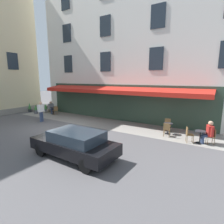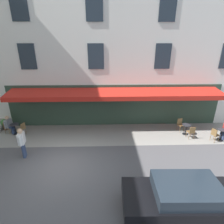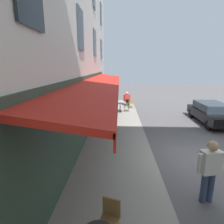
{
  "view_description": "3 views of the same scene",
  "coord_description": "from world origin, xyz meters",
  "px_view_note": "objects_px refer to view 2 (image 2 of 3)",
  "views": [
    {
      "loc": [
        -10.83,
        8.59,
        3.71
      ],
      "look_at": [
        -3.18,
        -3.67,
        0.96
      ],
      "focal_mm": 28.15,
      "sensor_mm": 36.0,
      "label": 1
    },
    {
      "loc": [
        -2.4,
        7.67,
        6.07
      ],
      "look_at": [
        -2.75,
        -3.84,
        1.51
      ],
      "focal_mm": 28.02,
      "sensor_mm": 36.0,
      "label": 2
    },
    {
      "loc": [
        6.77,
        -3.26,
        3.62
      ],
      "look_at": [
        -2.48,
        -3.64,
        1.34
      ],
      "focal_mm": 29.33,
      "sensor_mm": 36.0,
      "label": 3
    }
  ],
  "objects_px": {
    "cafe_chair_wicker_corner_left": "(191,131)",
    "seated_patron_in_grey": "(9,124)",
    "cafe_table_near_entrance": "(15,128)",
    "cafe_table_streetside": "(186,128)",
    "cafe_table_mid_terrace": "(222,133)",
    "cafe_chair_wicker_near_door": "(215,134)",
    "parked_car_black": "(182,197)",
    "cafe_chair_wicker_corner_right": "(180,124)",
    "walking_pedestrian_in_white": "(22,141)",
    "potted_plant_mid_terrace": "(5,123)",
    "cafe_chair_wicker_under_awning": "(22,128)",
    "cafe_chair_wicker_back_row": "(7,126)"
  },
  "relations": [
    {
      "from": "cafe_chair_wicker_corner_left",
      "to": "seated_patron_in_grey",
      "type": "height_order",
      "value": "seated_patron_in_grey"
    },
    {
      "from": "cafe_table_near_entrance",
      "to": "cafe_table_streetside",
      "type": "height_order",
      "value": "same"
    },
    {
      "from": "cafe_table_mid_terrace",
      "to": "cafe_chair_wicker_near_door",
      "type": "height_order",
      "value": "cafe_chair_wicker_near_door"
    },
    {
      "from": "parked_car_black",
      "to": "cafe_table_mid_terrace",
      "type": "bearing_deg",
      "value": -132.79
    },
    {
      "from": "cafe_table_mid_terrace",
      "to": "cafe_chair_wicker_corner_left",
      "type": "distance_m",
      "value": 1.98
    },
    {
      "from": "cafe_chair_wicker_near_door",
      "to": "cafe_table_near_entrance",
      "type": "bearing_deg",
      "value": -6.06
    },
    {
      "from": "cafe_table_near_entrance",
      "to": "cafe_chair_wicker_corner_right",
      "type": "distance_m",
      "value": 11.93
    },
    {
      "from": "walking_pedestrian_in_white",
      "to": "cafe_table_streetside",
      "type": "bearing_deg",
      "value": -167.16
    },
    {
      "from": "cafe_table_near_entrance",
      "to": "cafe_table_streetside",
      "type": "distance_m",
      "value": 12.12
    },
    {
      "from": "potted_plant_mid_terrace",
      "to": "parked_car_black",
      "type": "bearing_deg",
      "value": 145.34
    },
    {
      "from": "cafe_table_streetside",
      "to": "potted_plant_mid_terrace",
      "type": "bearing_deg",
      "value": -5.01
    },
    {
      "from": "cafe_chair_wicker_under_awning",
      "to": "potted_plant_mid_terrace",
      "type": "bearing_deg",
      "value": -28.29
    },
    {
      "from": "parked_car_black",
      "to": "cafe_chair_wicker_corner_left",
      "type": "bearing_deg",
      "value": -117.99
    },
    {
      "from": "walking_pedestrian_in_white",
      "to": "potted_plant_mid_terrace",
      "type": "xyz_separation_m",
      "value": [
        2.91,
        -3.5,
        -0.56
      ]
    },
    {
      "from": "cafe_chair_wicker_near_door",
      "to": "parked_car_black",
      "type": "height_order",
      "value": "parked_car_black"
    },
    {
      "from": "cafe_chair_wicker_near_door",
      "to": "potted_plant_mid_terrace",
      "type": "relative_size",
      "value": 1.11
    },
    {
      "from": "cafe_chair_wicker_back_row",
      "to": "cafe_chair_wicker_near_door",
      "type": "bearing_deg",
      "value": 173.62
    },
    {
      "from": "cafe_chair_wicker_back_row",
      "to": "cafe_table_streetside",
      "type": "height_order",
      "value": "cafe_chair_wicker_back_row"
    },
    {
      "from": "cafe_table_near_entrance",
      "to": "cafe_table_mid_terrace",
      "type": "xyz_separation_m",
      "value": [
        -14.16,
        1.23,
        0.0
      ]
    },
    {
      "from": "potted_plant_mid_terrace",
      "to": "cafe_chair_wicker_corner_right",
      "type": "bearing_deg",
      "value": 177.57
    },
    {
      "from": "seated_patron_in_grey",
      "to": "potted_plant_mid_terrace",
      "type": "distance_m",
      "value": 0.96
    },
    {
      "from": "cafe_table_streetside",
      "to": "cafe_chair_wicker_corner_right",
      "type": "relative_size",
      "value": 0.82
    },
    {
      "from": "cafe_chair_wicker_near_door",
      "to": "cafe_chair_wicker_corner_left",
      "type": "relative_size",
      "value": 1.0
    },
    {
      "from": "parked_car_black",
      "to": "cafe_chair_wicker_near_door",
      "type": "bearing_deg",
      "value": -130.2
    },
    {
      "from": "cafe_table_mid_terrace",
      "to": "cafe_chair_wicker_near_door",
      "type": "bearing_deg",
      "value": 19.16
    },
    {
      "from": "cafe_chair_wicker_back_row",
      "to": "cafe_chair_wicker_near_door",
      "type": "xyz_separation_m",
      "value": [
        -14.18,
        1.58,
        0.0
      ]
    },
    {
      "from": "walking_pedestrian_in_white",
      "to": "cafe_chair_wicker_near_door",
      "type": "bearing_deg",
      "value": -173.5
    },
    {
      "from": "cafe_table_streetside",
      "to": "cafe_chair_wicker_corner_right",
      "type": "height_order",
      "value": "cafe_chair_wicker_corner_right"
    },
    {
      "from": "cafe_chair_wicker_under_awning",
      "to": "walking_pedestrian_in_white",
      "type": "xyz_separation_m",
      "value": [
        -1.22,
        2.59,
        0.5
      ]
    },
    {
      "from": "cafe_chair_wicker_corner_left",
      "to": "cafe_chair_wicker_corner_right",
      "type": "relative_size",
      "value": 1.0
    },
    {
      "from": "cafe_chair_wicker_corner_right",
      "to": "parked_car_black",
      "type": "xyz_separation_m",
      "value": [
        2.62,
        6.64,
        0.16
      ]
    },
    {
      "from": "cafe_chair_wicker_under_awning",
      "to": "cafe_chair_wicker_corner_left",
      "type": "bearing_deg",
      "value": 175.69
    },
    {
      "from": "walking_pedestrian_in_white",
      "to": "cafe_chair_wicker_corner_right",
      "type": "bearing_deg",
      "value": -163.73
    },
    {
      "from": "cafe_chair_wicker_under_awning",
      "to": "potted_plant_mid_terrace",
      "type": "distance_m",
      "value": 1.92
    },
    {
      "from": "cafe_chair_wicker_near_door",
      "to": "parked_car_black",
      "type": "bearing_deg",
      "value": 49.8
    },
    {
      "from": "cafe_chair_wicker_back_row",
      "to": "cafe_chair_wicker_corner_left",
      "type": "distance_m",
      "value": 12.86
    },
    {
      "from": "cafe_chair_wicker_corner_left",
      "to": "potted_plant_mid_terrace",
      "type": "bearing_deg",
      "value": -7.65
    },
    {
      "from": "cafe_table_streetside",
      "to": "seated_patron_in_grey",
      "type": "xyz_separation_m",
      "value": [
        12.52,
        -0.53,
        0.22
      ]
    },
    {
      "from": "cafe_table_mid_terrace",
      "to": "walking_pedestrian_in_white",
      "type": "bearing_deg",
      "value": 7.14
    },
    {
      "from": "cafe_chair_wicker_under_awning",
      "to": "walking_pedestrian_in_white",
      "type": "relative_size",
      "value": 0.51
    },
    {
      "from": "cafe_chair_wicker_back_row",
      "to": "cafe_chair_wicker_corner_right",
      "type": "height_order",
      "value": "same"
    },
    {
      "from": "walking_pedestrian_in_white",
      "to": "cafe_chair_wicker_back_row",
      "type": "bearing_deg",
      "value": -50.16
    },
    {
      "from": "cafe_table_mid_terrace",
      "to": "potted_plant_mid_terrace",
      "type": "distance_m",
      "value": 15.37
    },
    {
      "from": "cafe_table_streetside",
      "to": "cafe_chair_wicker_under_awning",
      "type": "bearing_deg",
      "value": -1.22
    },
    {
      "from": "cafe_chair_wicker_back_row",
      "to": "seated_patron_in_grey",
      "type": "bearing_deg",
      "value": 166.75
    },
    {
      "from": "cafe_table_mid_terrace",
      "to": "cafe_chair_wicker_corner_right",
      "type": "relative_size",
      "value": 0.82
    },
    {
      "from": "cafe_table_mid_terrace",
      "to": "cafe_table_streetside",
      "type": "height_order",
      "value": "same"
    },
    {
      "from": "cafe_table_mid_terrace",
      "to": "parked_car_black",
      "type": "relative_size",
      "value": 0.17
    },
    {
      "from": "cafe_chair_wicker_near_door",
      "to": "cafe_chair_wicker_under_awning",
      "type": "bearing_deg",
      "value": -5.52
    },
    {
      "from": "cafe_table_near_entrance",
      "to": "cafe_chair_wicker_corner_left",
      "type": "relative_size",
      "value": 0.82
    }
  ]
}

